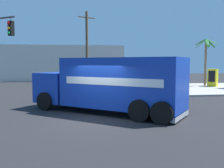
% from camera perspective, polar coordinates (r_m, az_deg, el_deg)
% --- Properties ---
extents(ground_plane, '(100.00, 100.00, 0.00)m').
position_cam_1_polar(ground_plane, '(12.17, -3.98, -7.76)').
color(ground_plane, black).
extents(sidewalk_corner_far, '(11.00, 11.00, 0.14)m').
position_cam_1_polar(sidewalk_corner_far, '(27.77, 20.64, -0.89)').
color(sidewalk_corner_far, '#9E998E').
rests_on(sidewalk_corner_far, ground).
extents(delivery_truck, '(8.11, 7.09, 2.88)m').
position_cam_1_polar(delivery_truck, '(13.55, -0.41, -0.03)').
color(delivery_truck, '#1438AD').
rests_on(delivery_truck, ground).
extents(vending_machine_blue, '(1.16, 1.17, 1.85)m').
position_cam_1_polar(vending_machine_blue, '(29.33, 21.40, 1.32)').
color(vending_machine_blue, yellow).
rests_on(vending_machine_blue, sidewalk_corner_far).
extents(palm_tree_far, '(2.47, 2.71, 5.11)m').
position_cam_1_polar(palm_tree_far, '(30.15, 20.07, 6.26)').
color(palm_tree_far, '#7A6647').
rests_on(palm_tree_far, sidewalk_corner_far).
extents(utility_pole, '(1.99, 1.16, 8.66)m').
position_cam_1_polar(utility_pole, '(31.06, -5.58, 8.08)').
color(utility_pole, brown).
rests_on(utility_pole, ground).
extents(building_backdrop, '(18.65, 6.00, 5.15)m').
position_cam_1_polar(building_backdrop, '(40.05, -11.36, 4.52)').
color(building_backdrop, beige).
rests_on(building_backdrop, ground).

